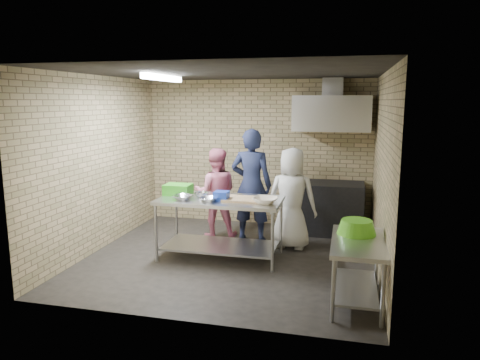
# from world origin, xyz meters

# --- Properties ---
(floor) EXTENTS (4.20, 4.20, 0.00)m
(floor) POSITION_xyz_m (0.00, 0.00, 0.00)
(floor) COLOR black
(floor) RESTS_ON ground
(ceiling) EXTENTS (4.20, 4.20, 0.00)m
(ceiling) POSITION_xyz_m (0.00, 0.00, 2.70)
(ceiling) COLOR black
(ceiling) RESTS_ON ground
(back_wall) EXTENTS (4.20, 0.06, 2.70)m
(back_wall) POSITION_xyz_m (0.00, 2.00, 1.35)
(back_wall) COLOR tan
(back_wall) RESTS_ON ground
(front_wall) EXTENTS (4.20, 0.06, 2.70)m
(front_wall) POSITION_xyz_m (0.00, -2.00, 1.35)
(front_wall) COLOR tan
(front_wall) RESTS_ON ground
(left_wall) EXTENTS (0.06, 4.00, 2.70)m
(left_wall) POSITION_xyz_m (-2.10, 0.00, 1.35)
(left_wall) COLOR tan
(left_wall) RESTS_ON ground
(right_wall) EXTENTS (0.06, 4.00, 2.70)m
(right_wall) POSITION_xyz_m (2.10, 0.00, 1.35)
(right_wall) COLOR tan
(right_wall) RESTS_ON ground
(prep_table) EXTENTS (1.80, 0.90, 0.90)m
(prep_table) POSITION_xyz_m (-0.15, -0.01, 0.45)
(prep_table) COLOR silver
(prep_table) RESTS_ON floor
(side_counter) EXTENTS (0.60, 1.20, 0.75)m
(side_counter) POSITION_xyz_m (1.80, -1.10, 0.38)
(side_counter) COLOR silver
(side_counter) RESTS_ON floor
(stove) EXTENTS (1.20, 0.70, 0.90)m
(stove) POSITION_xyz_m (1.35, 1.65, 0.45)
(stove) COLOR black
(stove) RESTS_ON floor
(range_hood) EXTENTS (1.30, 0.60, 0.60)m
(range_hood) POSITION_xyz_m (1.35, 1.70, 2.10)
(range_hood) COLOR silver
(range_hood) RESTS_ON back_wall
(hood_duct) EXTENTS (0.35, 0.30, 0.30)m
(hood_duct) POSITION_xyz_m (1.35, 1.85, 2.55)
(hood_duct) COLOR #A5A8AD
(hood_duct) RESTS_ON back_wall
(wall_shelf) EXTENTS (0.80, 0.20, 0.04)m
(wall_shelf) POSITION_xyz_m (1.65, 1.89, 1.92)
(wall_shelf) COLOR #3F2B19
(wall_shelf) RESTS_ON back_wall
(fluorescent_fixture) EXTENTS (0.10, 1.25, 0.08)m
(fluorescent_fixture) POSITION_xyz_m (-1.00, 0.00, 2.64)
(fluorescent_fixture) COLOR white
(fluorescent_fixture) RESTS_ON ceiling
(green_crate) EXTENTS (0.40, 0.30, 0.16)m
(green_crate) POSITION_xyz_m (-0.85, 0.11, 0.98)
(green_crate) COLOR green
(green_crate) RESTS_ON prep_table
(blue_tub) EXTENTS (0.20, 0.20, 0.13)m
(blue_tub) POSITION_xyz_m (-0.10, -0.11, 0.96)
(blue_tub) COLOR #183CBB
(blue_tub) RESTS_ON prep_table
(cutting_board) EXTENTS (0.55, 0.42, 0.03)m
(cutting_board) POSITION_xyz_m (0.20, -0.03, 0.91)
(cutting_board) COLOR tan
(cutting_board) RESTS_ON prep_table
(mixing_bowl_a) EXTENTS (0.32, 0.32, 0.07)m
(mixing_bowl_a) POSITION_xyz_m (-0.65, -0.21, 0.93)
(mixing_bowl_a) COLOR silver
(mixing_bowl_a) RESTS_ON prep_table
(mixing_bowl_b) EXTENTS (0.24, 0.24, 0.07)m
(mixing_bowl_b) POSITION_xyz_m (-0.45, 0.04, 0.93)
(mixing_bowl_b) COLOR silver
(mixing_bowl_b) RESTS_ON prep_table
(mixing_bowl_c) EXTENTS (0.29, 0.29, 0.06)m
(mixing_bowl_c) POSITION_xyz_m (-0.25, -0.23, 0.93)
(mixing_bowl_c) COLOR silver
(mixing_bowl_c) RESTS_ON prep_table
(ceramic_bowl) EXTENTS (0.39, 0.39, 0.08)m
(ceramic_bowl) POSITION_xyz_m (0.55, -0.16, 0.94)
(ceramic_bowl) COLOR beige
(ceramic_bowl) RESTS_ON prep_table
(green_basin) EXTENTS (0.46, 0.46, 0.17)m
(green_basin) POSITION_xyz_m (1.78, -0.85, 0.83)
(green_basin) COLOR #59C626
(green_basin) RESTS_ON side_counter
(bottle_red) EXTENTS (0.07, 0.07, 0.18)m
(bottle_red) POSITION_xyz_m (1.40, 1.89, 2.03)
(bottle_red) COLOR #B22619
(bottle_red) RESTS_ON wall_shelf
(bottle_green) EXTENTS (0.06, 0.06, 0.15)m
(bottle_green) POSITION_xyz_m (1.80, 1.89, 2.02)
(bottle_green) COLOR green
(bottle_green) RESTS_ON wall_shelf
(man_navy) EXTENTS (0.68, 0.45, 1.87)m
(man_navy) POSITION_xyz_m (0.12, 0.94, 0.94)
(man_navy) COLOR #151B36
(man_navy) RESTS_ON floor
(woman_pink) EXTENTS (0.86, 0.74, 1.53)m
(woman_pink) POSITION_xyz_m (-0.51, 0.98, 0.76)
(woman_pink) COLOR pink
(woman_pink) RESTS_ON floor
(woman_white) EXTENTS (0.83, 0.59, 1.60)m
(woman_white) POSITION_xyz_m (0.82, 0.69, 0.80)
(woman_white) COLOR silver
(woman_white) RESTS_ON floor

